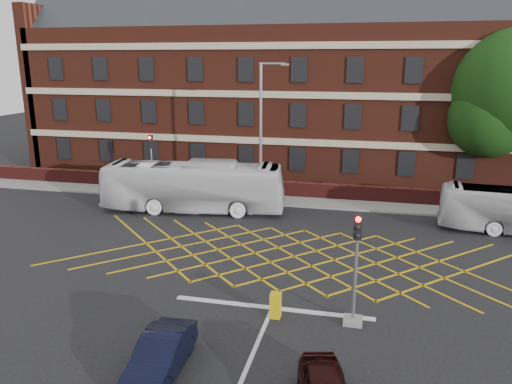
% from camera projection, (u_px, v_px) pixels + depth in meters
% --- Properties ---
extents(ground, '(120.00, 120.00, 0.00)m').
position_uv_depth(ground, '(287.00, 272.00, 23.05)').
color(ground, black).
rests_on(ground, ground).
extents(victorian_building, '(51.00, 12.17, 20.40)m').
position_uv_depth(victorian_building, '(336.00, 80.00, 41.67)').
color(victorian_building, '#532015').
rests_on(victorian_building, ground).
extents(boundary_wall, '(56.00, 0.50, 1.10)m').
position_uv_depth(boundary_wall, '(319.00, 191.00, 35.14)').
color(boundary_wall, '#4E1615').
rests_on(boundary_wall, ground).
extents(far_pavement, '(60.00, 3.00, 0.12)m').
position_uv_depth(far_pavement, '(317.00, 202.00, 34.32)').
color(far_pavement, slate).
rests_on(far_pavement, ground).
extents(box_junction_hatching, '(8.22, 8.22, 0.02)m').
position_uv_depth(box_junction_hatching, '(294.00, 256.00, 24.93)').
color(box_junction_hatching, '#CC990C').
rests_on(box_junction_hatching, ground).
extents(stop_line, '(8.00, 0.30, 0.02)m').
position_uv_depth(stop_line, '(272.00, 308.00, 19.75)').
color(stop_line, silver).
rests_on(stop_line, ground).
extents(bus_left, '(11.91, 4.02, 3.25)m').
position_uv_depth(bus_left, '(193.00, 186.00, 32.07)').
color(bus_left, silver).
rests_on(bus_left, ground).
extents(car_navy, '(1.50, 3.81, 1.23)m').
position_uv_depth(car_navy, '(161.00, 355.00, 15.56)').
color(car_navy, black).
rests_on(car_navy, ground).
extents(deciduous_tree, '(8.38, 8.34, 11.69)m').
position_uv_depth(deciduous_tree, '(512.00, 99.00, 33.94)').
color(deciduous_tree, black).
rests_on(deciduous_tree, ground).
extents(traffic_light_near, '(0.70, 0.70, 4.27)m').
position_uv_depth(traffic_light_near, '(355.00, 280.00, 18.17)').
color(traffic_light_near, slate).
rests_on(traffic_light_near, ground).
extents(traffic_light_far, '(0.70, 0.70, 4.27)m').
position_uv_depth(traffic_light_far, '(152.00, 169.00, 36.35)').
color(traffic_light_far, slate).
rests_on(traffic_light_far, ground).
extents(street_lamp, '(2.25, 1.00, 9.34)m').
position_uv_depth(street_lamp, '(262.00, 160.00, 32.04)').
color(street_lamp, slate).
rests_on(street_lamp, ground).
extents(direction_signs, '(1.10, 0.16, 2.20)m').
position_uv_depth(direction_signs, '(152.00, 176.00, 35.97)').
color(direction_signs, gray).
rests_on(direction_signs, ground).
extents(utility_cabinet, '(0.40, 0.38, 1.00)m').
position_uv_depth(utility_cabinet, '(276.00, 305.00, 18.93)').
color(utility_cabinet, gold).
rests_on(utility_cabinet, ground).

